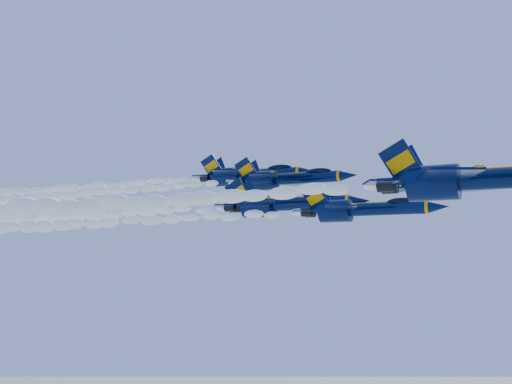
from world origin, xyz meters
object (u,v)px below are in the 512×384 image
at_px(jet_lead, 482,179).
at_px(jet_second, 364,209).
at_px(jet_fifth, 250,175).
at_px(jet_third, 287,204).
at_px(jet_fourth, 287,179).

distance_m(jet_lead, jet_second, 18.10).
xyz_separation_m(jet_lead, jet_fifth, (-36.13, 34.55, 6.77)).
height_order(jet_lead, jet_fifth, jet_fifth).
xyz_separation_m(jet_lead, jet_third, (-23.56, 17.62, 0.59)).
relative_size(jet_lead, jet_fifth, 1.06).
relative_size(jet_third, jet_fourth, 1.06).
distance_m(jet_lead, jet_third, 29.43).
distance_m(jet_fourth, jet_fifth, 12.87).
bearing_deg(jet_fourth, jet_third, -68.16).
distance_m(jet_second, jet_fourth, 19.98).
bearing_deg(jet_fifth, jet_second, -43.71).
xyz_separation_m(jet_lead, jet_second, (-13.06, 12.50, -0.84)).
bearing_deg(jet_third, jet_fourth, 111.84).
height_order(jet_second, jet_fourth, jet_fourth).
relative_size(jet_lead, jet_third, 1.08).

